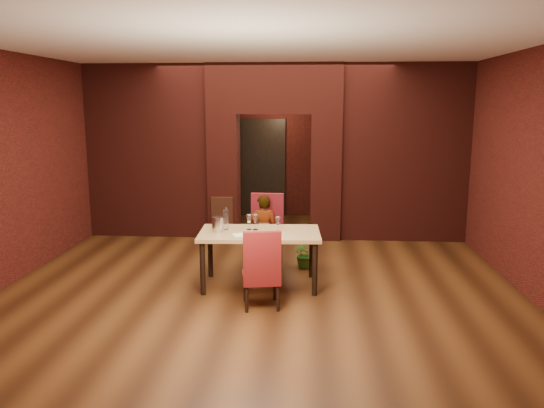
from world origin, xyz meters
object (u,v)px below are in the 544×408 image
(wine_glass_a, at_px, (249,222))
(water_bottle, at_px, (226,218))
(person_seated, at_px, (264,232))
(potted_plant, at_px, (306,254))
(chair_far, at_px, (266,232))
(chair_near, at_px, (261,268))
(wine_glass_c, at_px, (278,224))
(wine_glass_b, at_px, (255,222))
(wine_bucket, at_px, (218,224))
(dining_table, at_px, (260,259))

(wine_glass_a, xyz_separation_m, water_bottle, (-0.32, -0.01, 0.05))
(person_seated, height_order, water_bottle, person_seated)
(wine_glass_a, xyz_separation_m, potted_plant, (0.78, 0.73, -0.65))
(chair_far, bearing_deg, chair_near, -85.64)
(person_seated, distance_m, wine_glass_c, 0.87)
(chair_far, height_order, wine_glass_c, chair_far)
(wine_glass_b, bearing_deg, wine_glass_c, -12.16)
(chair_far, xyz_separation_m, water_bottle, (-0.49, -0.76, 0.36))
(chair_far, relative_size, wine_bucket, 5.60)
(wine_glass_c, bearing_deg, chair_far, 105.78)
(wine_glass_b, height_order, water_bottle, water_bottle)
(wine_glass_b, xyz_separation_m, water_bottle, (-0.41, -0.00, 0.05))
(chair_near, relative_size, wine_glass_c, 4.97)
(chair_far, xyz_separation_m, wine_glass_a, (-0.17, -0.75, 0.31))
(chair_far, bearing_deg, dining_table, -89.14)
(chair_near, xyz_separation_m, wine_glass_c, (0.16, 0.80, 0.37))
(chair_far, height_order, wine_bucket, chair_far)
(dining_table, height_order, water_bottle, water_bottle)
(potted_plant, bearing_deg, person_seated, -176.62)
(chair_far, relative_size, water_bottle, 3.61)
(chair_near, distance_m, water_bottle, 1.12)
(chair_near, bearing_deg, dining_table, -93.17)
(wine_glass_a, relative_size, wine_glass_b, 0.97)
(person_seated, distance_m, wine_glass_b, 0.77)
(chair_far, xyz_separation_m, chair_near, (0.08, -1.63, -0.06))
(person_seated, relative_size, wine_glass_c, 5.66)
(chair_far, xyz_separation_m, wine_bucket, (-0.58, -0.88, 0.31))
(chair_near, bearing_deg, wine_glass_a, -84.05)
(potted_plant, bearing_deg, chair_far, 178.57)
(chair_near, relative_size, wine_glass_a, 4.80)
(dining_table, height_order, potted_plant, dining_table)
(person_seated, xyz_separation_m, wine_bucket, (-0.55, -0.83, 0.30))
(wine_glass_c, height_order, water_bottle, water_bottle)
(chair_far, distance_m, water_bottle, 0.98)
(chair_near, bearing_deg, person_seated, -95.86)
(wine_glass_b, relative_size, potted_plant, 0.48)
(wine_bucket, relative_size, potted_plant, 0.44)
(chair_far, bearing_deg, potted_plant, 0.24)
(water_bottle, bearing_deg, person_seated, 56.86)
(wine_glass_b, bearing_deg, water_bottle, -179.83)
(dining_table, relative_size, wine_glass_b, 7.60)
(wine_glass_a, height_order, wine_bucket, wine_glass_a)
(wine_glass_b, height_order, wine_glass_c, wine_glass_b)
(dining_table, bearing_deg, wine_glass_a, 141.31)
(chair_far, distance_m, chair_near, 1.63)
(dining_table, xyz_separation_m, potted_plant, (0.62, 0.85, -0.16))
(person_seated, height_order, wine_glass_a, person_seated)
(wine_bucket, bearing_deg, potted_plant, 36.04)
(potted_plant, bearing_deg, chair_near, -108.38)
(dining_table, relative_size, potted_plant, 3.64)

